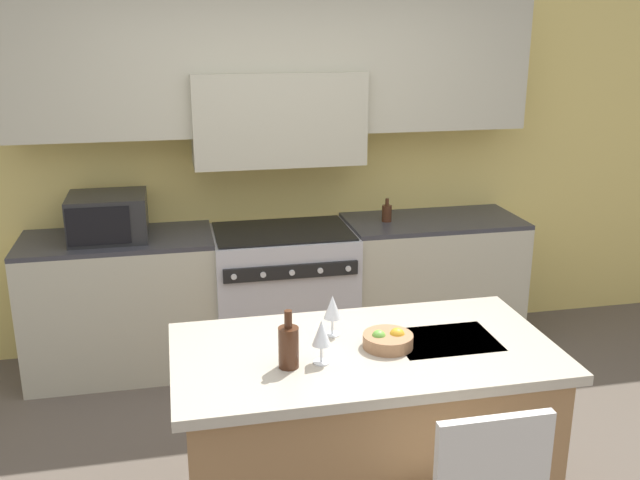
{
  "coord_description": "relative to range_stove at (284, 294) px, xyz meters",
  "views": [
    {
      "loc": [
        -0.71,
        -2.82,
        2.26
      ],
      "look_at": [
        0.03,
        0.64,
        1.17
      ],
      "focal_mm": 40.0,
      "sensor_mm": 36.0,
      "label": 1
    }
  ],
  "objects": [
    {
      "name": "back_cabinetry",
      "position": [
        0.0,
        0.27,
        1.13
      ],
      "size": [
        10.0,
        0.46,
        2.7
      ],
      "color": "#DBC166",
      "rests_on": "ground_plane"
    },
    {
      "name": "back_counter",
      "position": [
        -0.0,
        0.02,
        0.01
      ],
      "size": [
        3.39,
        0.62,
        0.93
      ],
      "color": "#B2AD93",
      "rests_on": "ground_plane"
    },
    {
      "name": "range_stove",
      "position": [
        0.0,
        0.0,
        0.0
      ],
      "size": [
        0.94,
        0.7,
        0.92
      ],
      "color": "#B7B7BC",
      "rests_on": "ground_plane"
    },
    {
      "name": "microwave",
      "position": [
        -1.12,
        0.02,
        0.61
      ],
      "size": [
        0.48,
        0.43,
        0.29
      ],
      "color": "black",
      "rests_on": "back_counter"
    },
    {
      "name": "kitchen_island",
      "position": [
        0.06,
        -1.85,
        0.01
      ],
      "size": [
        1.64,
        0.87,
        0.92
      ],
      "color": "olive",
      "rests_on": "ground_plane"
    },
    {
      "name": "wine_bottle",
      "position": [
        -0.29,
        -1.95,
        0.55
      ],
      "size": [
        0.08,
        0.08,
        0.25
      ],
      "color": "#422314",
      "rests_on": "kitchen_island"
    },
    {
      "name": "wine_glass_near",
      "position": [
        -0.15,
        -1.95,
        0.59
      ],
      "size": [
        0.08,
        0.08,
        0.19
      ],
      "color": "white",
      "rests_on": "kitchen_island"
    },
    {
      "name": "wine_glass_far",
      "position": [
        -0.05,
        -1.69,
        0.59
      ],
      "size": [
        0.08,
        0.08,
        0.19
      ],
      "color": "white",
      "rests_on": "kitchen_island"
    },
    {
      "name": "fruit_bowl",
      "position": [
        0.16,
        -1.86,
        0.49
      ],
      "size": [
        0.22,
        0.22,
        0.08
      ],
      "color": "#996B47",
      "rests_on": "kitchen_island"
    },
    {
      "name": "oil_bottle_on_counter",
      "position": [
        0.74,
        0.03,
        0.53
      ],
      "size": [
        0.07,
        0.07,
        0.16
      ],
      "color": "#422314",
      "rests_on": "back_counter"
    }
  ]
}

